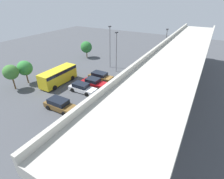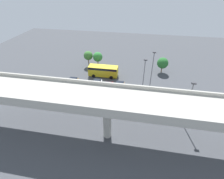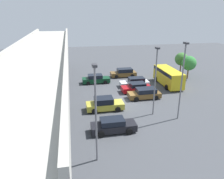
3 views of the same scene
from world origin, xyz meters
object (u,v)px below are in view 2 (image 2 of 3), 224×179
Objects in this scene: parked_car_2 at (119,87)px; parked_car_3 at (107,87)px; tree_front_right at (88,56)px; lamp_post_by_overpass at (188,101)px; lamp_post_mid_lot at (152,69)px; parked_car_5 at (74,99)px; tree_front_centre at (98,57)px; lamp_post_near_aisle at (144,75)px; parked_car_0 at (157,109)px; parked_car_4 at (96,85)px; shuttle_bus at (103,70)px; parked_car_6 at (72,83)px; tree_front_left at (163,63)px; parked_car_1 at (128,106)px.

parked_car_2 is 1.00× the size of parked_car_3.
parked_car_2 is 15.37m from tree_front_right.
lamp_post_mid_lot is at bearing -60.93° from lamp_post_by_overpass.
parked_car_2 is 2.81m from parked_car_3.
parked_car_5 is 1.12× the size of tree_front_centre.
lamp_post_near_aisle is 0.98× the size of lamp_post_by_overpass.
parked_car_2 is (8.27, -6.31, 0.03)m from parked_car_0.
parked_car_0 is 7.63m from lamp_post_near_aisle.
parked_car_4 is 20.46m from lamp_post_by_overpass.
lamp_post_mid_lot is at bearing 102.62° from parked_car_3.
lamp_post_mid_lot is (-6.82, -1.78, 4.44)m from parked_car_2.
parked_car_4 is 1.01× the size of parked_car_5.
tree_front_centre is (2.73, -5.20, 1.31)m from shuttle_bus.
tree_front_left is at bearing 117.51° from parked_car_6.
shuttle_bus is (-0.41, -5.73, 0.91)m from parked_car_4.
parked_car_0 is at bearing 84.49° from tree_front_left.
parked_car_0 is at bearing 73.06° from parked_car_6.
lamp_post_by_overpass is at bearing 55.69° from parked_car_2.
tree_front_centre is (2.32, -10.93, 2.23)m from parked_car_4.
parked_car_5 is (11.19, -0.24, -0.06)m from parked_car_1.
lamp_post_by_overpass reaches higher than tree_front_right.
parked_car_6 reaches higher than parked_car_3.
parked_car_1 is at bearing -91.21° from parked_car_5.
tree_front_right is at bearing -136.35° from parked_car_2.
shuttle_bus is (7.81, -12.23, 0.85)m from parked_car_1.
tree_front_centre reaches higher than parked_car_5.
parked_car_4 is 5.79m from parked_car_6.
lamp_post_by_overpass is (-18.03, 8.74, 4.19)m from parked_car_4.
tree_front_right is at bearing -36.72° from lamp_post_near_aisle.
lamp_post_near_aisle reaches higher than tree_front_right.
parked_car_5 is 6.38m from parked_car_6.
tree_front_centre is (-0.66, -17.19, 2.22)m from parked_car_5.
parked_car_2 is 1.11× the size of tree_front_left.
lamp_post_near_aisle is at bearing -22.81° from parked_car_1.
parked_car_5 is 1.08× the size of tree_front_right.
lamp_post_by_overpass is 1.90× the size of tree_front_right.
parked_car_2 is at bearing -7.50° from lamp_post_near_aisle.
parked_car_0 is 0.57× the size of lamp_post_near_aisle.
lamp_post_mid_lot is at bearing 10.18° from parked_car_0.
parked_car_3 is 1.11× the size of tree_front_left.
lamp_post_mid_lot reaches higher than lamp_post_by_overpass.
parked_car_5 reaches higher than parked_car_0.
parked_car_5 is 0.58× the size of lamp_post_near_aisle.
tree_front_left is 20.39m from tree_front_right.
parked_car_1 is at bearing 51.66° from parked_car_4.
parked_car_3 is 6.70m from shuttle_bus.
parked_car_2 is at bearing 52.67° from parked_car_0.
parked_car_2 is 0.52× the size of lamp_post_mid_lot.
lamp_post_by_overpass is (-23.80, 8.21, 4.13)m from parked_car_6.
parked_car_2 is 14.67m from tree_front_left.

